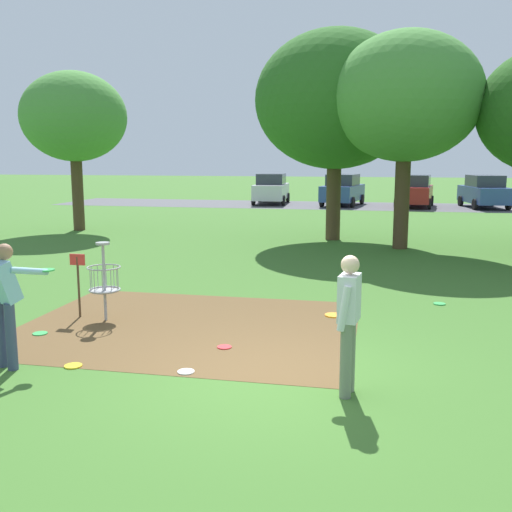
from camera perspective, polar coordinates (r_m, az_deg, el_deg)
The scene contains 18 objects.
ground_plane at distance 7.86m, azimuth 0.95°, elevation -11.66°, with size 160.00×160.00×0.00m, color #3D6B28.
dirt_tee_pad at distance 10.13m, azimuth -6.59°, elevation -6.78°, with size 5.63×4.47×0.01m, color brown.
disc_golf_basket at distance 10.65m, azimuth -14.74°, elevation -2.07°, with size 0.98×0.58×1.39m.
player_foreground_watching at distance 8.60m, azimuth -23.13°, elevation -3.70°, with size 0.83×0.93×1.71m.
player_throwing at distance 7.12m, azimuth 8.94°, elevation -5.83°, with size 0.42×0.49×1.71m.
frisbee_near_basket at distance 8.07m, azimuth -6.79°, elevation -11.06°, with size 0.23×0.23×0.02m, color white.
frisbee_by_tee at distance 8.61m, azimuth -17.27°, elevation -10.12°, with size 0.24×0.24×0.02m, color gold.
frisbee_mid_grass at distance 12.10m, azimuth 17.32°, elevation -4.43°, with size 0.23×0.23×0.02m, color green.
frisbee_far_left at distance 9.01m, azimuth -3.08°, elevation -8.79°, with size 0.22×0.22×0.02m, color red.
frisbee_far_right at distance 10.28m, azimuth -20.16°, elevation -7.05°, with size 0.24×0.24×0.02m, color green.
tree_mid_left at distance 24.14m, azimuth -17.20°, elevation 12.69°, with size 4.00×4.00×6.07m.
tree_mid_center at distance 19.00m, azimuth 14.31°, elevation 14.64°, with size 4.59×4.59×6.60m.
tree_far_left at distance 20.65m, azimuth 7.70°, elevation 14.70°, with size 5.43×5.43×7.05m.
parking_lot_strip at distance 35.32m, azimuth 9.56°, elevation 4.81°, with size 36.00×6.00×0.01m, color #4C4C51.
parked_car_leftmost at distance 36.37m, azimuth 1.48°, elevation 6.52°, with size 2.14×4.29×1.84m.
parked_car_center_left at distance 35.46m, azimuth 8.38°, elevation 6.35°, with size 2.50×4.45×1.84m.
parked_car_center_right at distance 35.11m, azimuth 15.11°, elevation 6.09°, with size 2.38×4.40×1.84m.
parked_car_rightmost at distance 35.74m, azimuth 21.22°, elevation 5.83°, with size 2.47×4.43×1.84m.
Camera 1 is at (1.37, -7.20, 2.84)m, focal length 41.35 mm.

